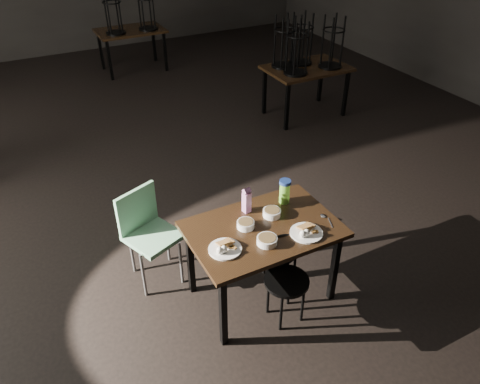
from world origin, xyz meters
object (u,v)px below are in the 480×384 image
main_table (263,235)px  bentwood_chair (284,272)px  water_bottle (285,191)px  juice_carton (247,201)px  school_chair (147,228)px

main_table → bentwood_chair: bentwood_chair is taller
water_bottle → bentwood_chair: (-0.28, -0.48, -0.41)m
water_bottle → bentwood_chair: size_ratio=0.28×
main_table → bentwood_chair: size_ratio=1.57×
juice_carton → main_table: bearing=-86.2°
water_bottle → school_chair: (-1.10, 0.47, -0.33)m
school_chair → bentwood_chair: bearing=-70.9°
water_bottle → juice_carton: bearing=175.2°
water_bottle → bentwood_chair: bearing=-120.3°
bentwood_chair → main_table: bearing=112.2°
juice_carton → school_chair: bearing=149.6°
water_bottle → bentwood_chair: 0.69m
main_table → juice_carton: juice_carton is taller
main_table → water_bottle: bearing=33.5°
bentwood_chair → school_chair: size_ratio=0.87×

